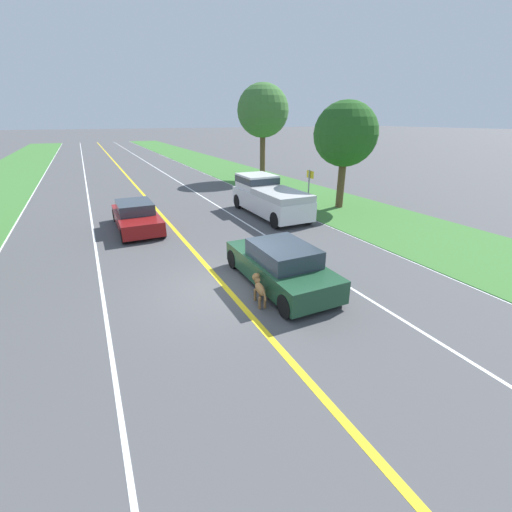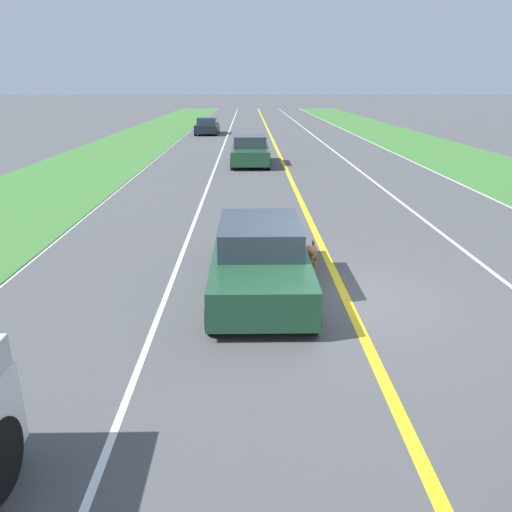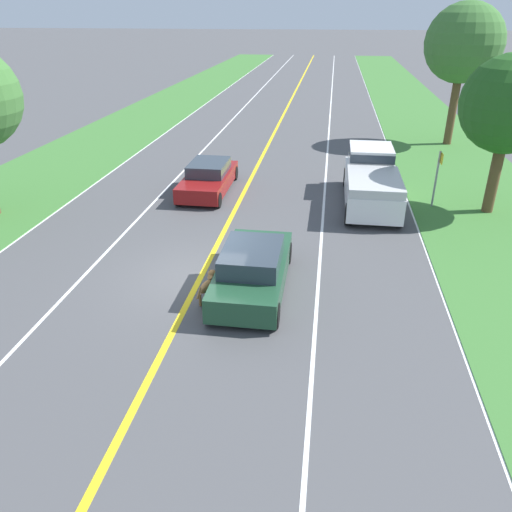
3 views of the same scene
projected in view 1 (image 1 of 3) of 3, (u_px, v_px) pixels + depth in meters
name	position (u px, v px, depth m)	size (l,w,h in m)	color
ground_plane	(226.00, 288.00, 10.65)	(400.00, 400.00, 0.00)	#4C4C4F
centre_divider_line	(226.00, 288.00, 10.65)	(0.18, 160.00, 0.01)	yellow
lane_edge_line_right	(392.00, 253.00, 13.50)	(0.14, 160.00, 0.01)	white
lane_dash_same_dir	(319.00, 268.00, 12.07)	(0.10, 160.00, 0.01)	white
lane_dash_oncoming	(105.00, 314.00, 9.23)	(0.10, 160.00, 0.01)	white
grass_verge_right	(443.00, 241.00, 14.72)	(6.00, 160.00, 0.03)	#3D7533
ego_car	(281.00, 266.00, 10.69)	(1.87, 4.47, 1.38)	#1E472D
dog	(259.00, 287.00, 9.67)	(0.39, 1.21, 0.80)	olive
pickup_truck	(268.00, 196.00, 18.59)	(2.07, 5.69, 1.99)	silver
oncoming_car	(136.00, 216.00, 16.24)	(1.85, 4.53, 1.28)	maroon
roadside_tree_right_near	(345.00, 135.00, 18.89)	(3.53, 3.53, 5.90)	brown
roadside_tree_right_far	(263.00, 111.00, 27.93)	(4.22, 4.22, 7.65)	brown
street_sign	(309.00, 185.00, 19.27)	(0.11, 0.64, 2.28)	gray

